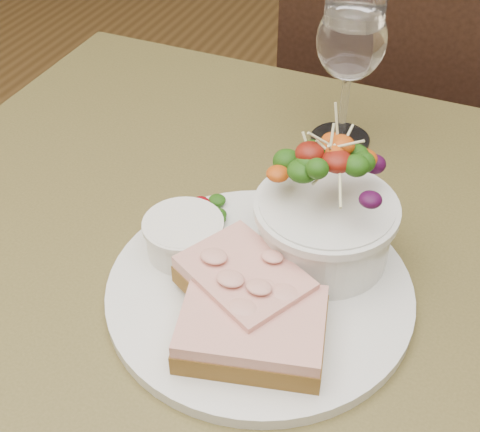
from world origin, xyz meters
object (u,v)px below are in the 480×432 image
at_px(chair_far, 400,229).
at_px(salad_bowl, 327,205).
at_px(sandwich_back, 244,283).
at_px(wine_glass, 351,45).
at_px(dinner_plate, 260,290).
at_px(cafe_table, 235,349).
at_px(sandwich_front, 252,329).
at_px(ramekin, 184,235).

distance_m(chair_far, salad_bowl, 0.81).
xyz_separation_m(sandwich_back, salad_bowl, (0.04, 0.08, 0.04)).
bearing_deg(wine_glass, sandwich_back, -90.37).
height_order(sandwich_back, salad_bowl, salad_bowl).
relative_size(chair_far, dinner_plate, 3.27).
relative_size(cafe_table, sandwich_back, 6.17).
relative_size(sandwich_front, sandwich_back, 1.04).
xyz_separation_m(sandwich_back, ramekin, (-0.08, 0.04, -0.00)).
xyz_separation_m(dinner_plate, sandwich_front, (0.02, -0.06, 0.02)).
height_order(sandwich_front, sandwich_back, sandwich_back).
bearing_deg(dinner_plate, cafe_table, 163.69).
xyz_separation_m(dinner_plate, sandwich_back, (-0.01, -0.02, 0.03)).
distance_m(sandwich_front, salad_bowl, 0.13).
height_order(dinner_plate, salad_bowl, salad_bowl).
bearing_deg(wine_glass, cafe_table, -95.22).
relative_size(sandwich_front, wine_glass, 0.77).
bearing_deg(cafe_table, salad_bowl, 39.15).
height_order(dinner_plate, sandwich_back, sandwich_back).
bearing_deg(salad_bowl, sandwich_back, -117.62).
distance_m(chair_far, dinner_plate, 0.82).
bearing_deg(dinner_plate, ramekin, 170.02).
relative_size(sandwich_back, ramekin, 1.86).
bearing_deg(sandwich_back, salad_bowl, 90.15).
distance_m(sandwich_back, ramekin, 0.08).
xyz_separation_m(ramekin, salad_bowl, (0.12, 0.05, 0.04)).
xyz_separation_m(sandwich_front, sandwich_back, (-0.02, 0.04, 0.01)).
bearing_deg(dinner_plate, sandwich_front, -73.93).
height_order(cafe_table, wine_glass, wine_glass).
height_order(sandwich_back, ramekin, sandwich_back).
relative_size(dinner_plate, salad_bowl, 2.17).
relative_size(chair_far, salad_bowl, 7.09).
relative_size(dinner_plate, sandwich_front, 2.05).
bearing_deg(dinner_plate, chair_far, 85.92).
height_order(salad_bowl, wine_glass, wine_glass).
bearing_deg(sandwich_back, sandwich_front, -30.90).
height_order(sandwich_front, wine_glass, wine_glass).
relative_size(chair_far, sandwich_front, 6.70).
bearing_deg(chair_far, ramekin, 80.40).
height_order(sandwich_front, ramekin, ramekin).
xyz_separation_m(chair_far, salad_bowl, (-0.01, -0.61, 0.53)).
xyz_separation_m(sandwich_front, wine_glass, (-0.02, 0.33, 0.10)).
relative_size(dinner_plate, wine_glass, 1.57).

